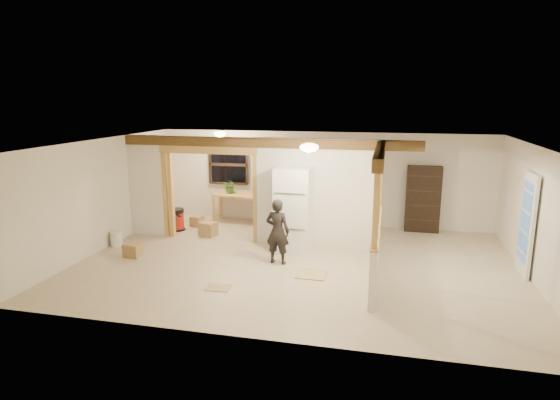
% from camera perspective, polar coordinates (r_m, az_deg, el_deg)
% --- Properties ---
extents(floor, '(9.00, 6.50, 0.01)m').
position_cam_1_polar(floor, '(9.91, 2.14, -7.66)').
color(floor, '#C2B190').
rests_on(floor, ground).
extents(ceiling, '(9.00, 6.50, 0.01)m').
position_cam_1_polar(ceiling, '(9.35, 2.27, 6.91)').
color(ceiling, white).
extents(wall_back, '(9.00, 0.01, 2.50)m').
position_cam_1_polar(wall_back, '(12.70, 4.98, 2.65)').
color(wall_back, silver).
rests_on(wall_back, floor).
extents(wall_front, '(9.00, 0.01, 2.50)m').
position_cam_1_polar(wall_front, '(6.51, -3.24, -6.85)').
color(wall_front, silver).
rests_on(wall_front, floor).
extents(wall_left, '(0.01, 6.50, 2.50)m').
position_cam_1_polar(wall_left, '(11.28, -20.86, 0.63)').
color(wall_left, silver).
rests_on(wall_left, floor).
extents(wall_right, '(0.01, 6.50, 2.50)m').
position_cam_1_polar(wall_right, '(9.79, 29.05, -1.84)').
color(wall_right, silver).
rests_on(wall_right, floor).
extents(partition_left_stub, '(0.90, 0.12, 2.50)m').
position_cam_1_polar(partition_left_stub, '(12.05, -15.94, 1.68)').
color(partition_left_stub, silver).
rests_on(partition_left_stub, floor).
extents(partition_center, '(2.80, 0.12, 2.50)m').
position_cam_1_polar(partition_center, '(10.68, 4.47, 0.79)').
color(partition_center, silver).
rests_on(partition_center, floor).
extents(doorway_frame, '(2.46, 0.14, 2.20)m').
position_cam_1_polar(doorway_frame, '(11.38, -8.59, 0.64)').
color(doorway_frame, tan).
rests_on(doorway_frame, floor).
extents(header_beam_back, '(7.00, 0.18, 0.22)m').
position_cam_1_polar(header_beam_back, '(10.75, -1.81, 6.99)').
color(header_beam_back, brown).
rests_on(header_beam_back, ceiling).
extents(header_beam_right, '(0.18, 3.30, 0.22)m').
position_cam_1_polar(header_beam_right, '(8.81, 12.09, 5.52)').
color(header_beam_right, brown).
rests_on(header_beam_right, ceiling).
extents(pony_wall, '(0.12, 3.20, 1.00)m').
position_cam_1_polar(pony_wall, '(9.21, 11.56, -6.16)').
color(pony_wall, silver).
rests_on(pony_wall, floor).
extents(stud_partition, '(0.14, 3.20, 1.32)m').
position_cam_1_polar(stud_partition, '(8.92, 11.88, 0.92)').
color(stud_partition, tan).
rests_on(stud_partition, pony_wall).
extents(window_back, '(1.12, 0.10, 1.10)m').
position_cam_1_polar(window_back, '(13.19, -6.33, 4.30)').
color(window_back, black).
rests_on(window_back, wall_back).
extents(french_door, '(0.12, 0.86, 2.00)m').
position_cam_1_polar(french_door, '(10.20, 27.87, -2.64)').
color(french_door, white).
rests_on(french_door, floor).
extents(ceiling_dome_main, '(0.36, 0.36, 0.16)m').
position_cam_1_polar(ceiling_dome_main, '(8.81, 3.58, 6.43)').
color(ceiling_dome_main, '#FFEABF').
rests_on(ceiling_dome_main, ceiling).
extents(ceiling_dome_util, '(0.32, 0.32, 0.14)m').
position_cam_1_polar(ceiling_dome_util, '(12.24, -7.34, 8.03)').
color(ceiling_dome_util, '#FFEABF').
rests_on(ceiling_dome_util, ceiling).
extents(hanging_bulb, '(0.07, 0.07, 0.07)m').
position_cam_1_polar(hanging_bulb, '(11.44, -6.16, 6.25)').
color(hanging_bulb, '#FFD88C').
rests_on(hanging_bulb, ceiling).
extents(refrigerator, '(0.78, 0.76, 1.90)m').
position_cam_1_polar(refrigerator, '(10.40, 1.65, -1.20)').
color(refrigerator, silver).
rests_on(refrigerator, floor).
extents(woman, '(0.54, 0.38, 1.37)m').
position_cam_1_polar(woman, '(9.67, -0.30, -3.85)').
color(woman, black).
rests_on(woman, floor).
extents(work_table, '(1.36, 0.82, 0.80)m').
position_cam_1_polar(work_table, '(12.95, -5.23, -1.00)').
color(work_table, tan).
rests_on(work_table, floor).
extents(potted_plant, '(0.45, 0.42, 0.40)m').
position_cam_1_polar(potted_plant, '(12.93, -6.09, 1.68)').
color(potted_plant, '#2D7532').
rests_on(potted_plant, work_table).
extents(shop_vac, '(0.46, 0.46, 0.58)m').
position_cam_1_polar(shop_vac, '(12.46, -12.52, -2.32)').
color(shop_vac, '#A61E14').
rests_on(shop_vac, floor).
extents(bookshelf, '(0.85, 0.28, 1.70)m').
position_cam_1_polar(bookshelf, '(12.48, 17.04, 0.10)').
color(bookshelf, black).
rests_on(bookshelf, floor).
extents(bucket, '(0.34, 0.34, 0.35)m').
position_cam_1_polar(bucket, '(11.58, -19.31, -4.46)').
color(bucket, silver).
rests_on(bucket, floor).
extents(box_util_a, '(0.46, 0.42, 0.34)m').
position_cam_1_polar(box_util_a, '(11.88, -8.76, -3.49)').
color(box_util_a, '#A3814E').
rests_on(box_util_a, floor).
extents(box_util_b, '(0.34, 0.34, 0.27)m').
position_cam_1_polar(box_util_b, '(12.79, -10.11, -2.55)').
color(box_util_b, '#A3814E').
rests_on(box_util_b, floor).
extents(box_front, '(0.39, 0.33, 0.29)m').
position_cam_1_polar(box_front, '(10.69, -17.47, -5.87)').
color(box_front, '#A3814E').
rests_on(box_front, floor).
extents(floor_panel_near, '(0.60, 0.60, 0.02)m').
position_cam_1_polar(floor_panel_near, '(9.29, 3.87, -8.99)').
color(floor_panel_near, tan).
rests_on(floor_panel_near, floor).
extents(floor_panel_far, '(0.45, 0.37, 0.01)m').
position_cam_1_polar(floor_panel_far, '(8.73, -7.52, -10.54)').
color(floor_panel_far, tan).
rests_on(floor_panel_far, floor).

